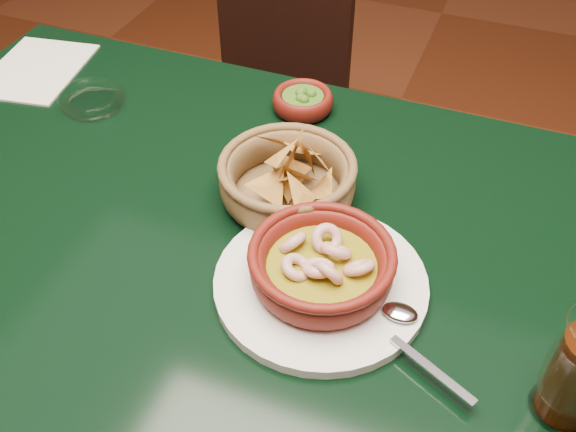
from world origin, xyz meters
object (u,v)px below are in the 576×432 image
(chip_basket, at_px, (288,179))
(shrimp_plate, at_px, (322,270))
(dining_table, at_px, (211,258))
(dining_chair, at_px, (265,101))

(chip_basket, bearing_deg, shrimp_plate, -54.59)
(dining_table, height_order, dining_chair, dining_chair)
(chip_basket, bearing_deg, dining_chair, 116.35)
(dining_table, bearing_deg, chip_basket, 36.61)
(dining_table, relative_size, dining_chair, 1.43)
(dining_table, distance_m, chip_basket, 0.19)
(shrimp_plate, relative_size, chip_basket, 1.52)
(dining_table, relative_size, chip_basket, 5.07)
(shrimp_plate, bearing_deg, chip_basket, 125.41)
(dining_table, bearing_deg, shrimp_plate, -19.21)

